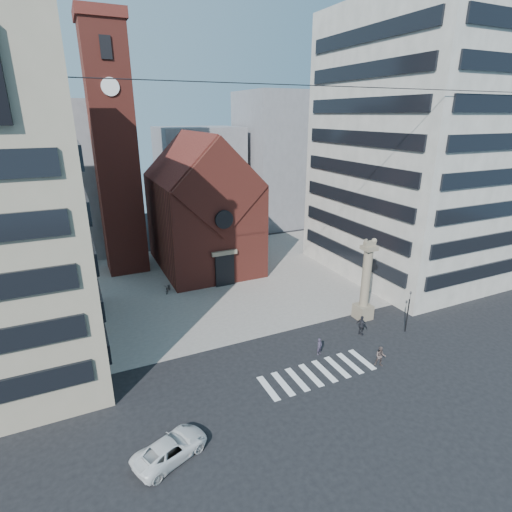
# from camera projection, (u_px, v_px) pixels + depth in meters

# --- Properties ---
(ground) EXTENTS (120.00, 120.00, 0.00)m
(ground) POSITION_uv_depth(u_px,v_px,m) (294.00, 356.00, 35.09)
(ground) COLOR black
(ground) RESTS_ON ground
(piazza) EXTENTS (46.00, 30.00, 0.05)m
(piazza) POSITION_uv_depth(u_px,v_px,m) (219.00, 279.00, 51.30)
(piazza) COLOR #9C958D
(piazza) RESTS_ON ground
(zebra_crossing) EXTENTS (10.20, 3.20, 0.01)m
(zebra_crossing) POSITION_uv_depth(u_px,v_px,m) (318.00, 373.00, 32.75)
(zebra_crossing) COLOR white
(zebra_crossing) RESTS_ON ground
(church) EXTENTS (12.00, 16.65, 18.00)m
(church) POSITION_uv_depth(u_px,v_px,m) (202.00, 209.00, 53.78)
(church) COLOR maroon
(church) RESTS_ON ground
(campanile) EXTENTS (5.50, 5.50, 31.20)m
(campanile) POSITION_uv_depth(u_px,v_px,m) (115.00, 151.00, 49.72)
(campanile) COLOR maroon
(campanile) RESTS_ON ground
(building_right) EXTENTS (18.00, 22.00, 32.00)m
(building_right) POSITION_uv_depth(u_px,v_px,m) (417.00, 149.00, 49.54)
(building_right) COLOR beige
(building_right) RESTS_ON ground
(bg_block_left) EXTENTS (16.00, 14.00, 22.00)m
(bg_block_left) POSITION_uv_depth(u_px,v_px,m) (36.00, 181.00, 57.57)
(bg_block_left) COLOR gray
(bg_block_left) RESTS_ON ground
(bg_block_mid) EXTENTS (14.00, 12.00, 18.00)m
(bg_block_mid) POSITION_uv_depth(u_px,v_px,m) (200.00, 178.00, 72.88)
(bg_block_mid) COLOR gray
(bg_block_mid) RESTS_ON ground
(bg_block_right) EXTENTS (16.00, 14.00, 24.00)m
(bg_block_right) POSITION_uv_depth(u_px,v_px,m) (285.00, 159.00, 75.69)
(bg_block_right) COLOR gray
(bg_block_right) RESTS_ON ground
(lion_column) EXTENTS (1.63, 1.60, 8.68)m
(lion_column) POSITION_uv_depth(u_px,v_px,m) (365.00, 288.00, 40.48)
(lion_column) COLOR gray
(lion_column) RESTS_ON ground
(traffic_light) EXTENTS (0.13, 0.16, 4.30)m
(traffic_light) POSITION_uv_depth(u_px,v_px,m) (408.00, 311.00, 38.25)
(traffic_light) COLOR black
(traffic_light) RESTS_ON ground
(white_car) EXTENTS (5.29, 3.85, 1.34)m
(white_car) POSITION_uv_depth(u_px,v_px,m) (171.00, 449.00, 24.50)
(white_car) COLOR white
(white_car) RESTS_ON ground
(pedestrian_0) EXTENTS (0.64, 0.50, 1.55)m
(pedestrian_0) POSITION_uv_depth(u_px,v_px,m) (319.00, 346.00, 35.09)
(pedestrian_0) COLOR #342C3E
(pedestrian_0) RESTS_ON ground
(pedestrian_1) EXTENTS (1.11, 1.08, 1.80)m
(pedestrian_1) POSITION_uv_depth(u_px,v_px,m) (380.00, 356.00, 33.43)
(pedestrian_1) COLOR #514441
(pedestrian_1) RESTS_ON ground
(pedestrian_2) EXTENTS (0.81, 1.25, 1.98)m
(pedestrian_2) POSITION_uv_depth(u_px,v_px,m) (362.00, 326.00, 38.14)
(pedestrian_2) COLOR black
(pedestrian_2) RESTS_ON ground
(scooter_0) EXTENTS (1.42, 2.03, 1.01)m
(scooter_0) POSITION_uv_depth(u_px,v_px,m) (168.00, 288.00, 47.42)
(scooter_0) COLOR black
(scooter_0) RESTS_ON piazza
(scooter_1) EXTENTS (1.27, 1.92, 1.12)m
(scooter_1) POSITION_uv_depth(u_px,v_px,m) (182.00, 285.00, 48.09)
(scooter_1) COLOR black
(scooter_1) RESTS_ON piazza
(scooter_2) EXTENTS (1.42, 2.03, 1.01)m
(scooter_2) POSITION_uv_depth(u_px,v_px,m) (196.00, 283.00, 48.80)
(scooter_2) COLOR black
(scooter_2) RESTS_ON piazza
(scooter_3) EXTENTS (1.27, 1.92, 1.12)m
(scooter_3) POSITION_uv_depth(u_px,v_px,m) (209.00, 280.00, 49.47)
(scooter_3) COLOR black
(scooter_3) RESTS_ON piazza
(scooter_4) EXTENTS (1.42, 2.03, 1.01)m
(scooter_4) POSITION_uv_depth(u_px,v_px,m) (222.00, 279.00, 50.17)
(scooter_4) COLOR black
(scooter_4) RESTS_ON piazza
(scooter_5) EXTENTS (1.27, 1.92, 1.12)m
(scooter_5) POSITION_uv_depth(u_px,v_px,m) (235.00, 276.00, 50.84)
(scooter_5) COLOR black
(scooter_5) RESTS_ON piazza
(scooter_6) EXTENTS (1.42, 2.03, 1.01)m
(scooter_6) POSITION_uv_depth(u_px,v_px,m) (247.00, 274.00, 51.54)
(scooter_6) COLOR black
(scooter_6) RESTS_ON piazza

